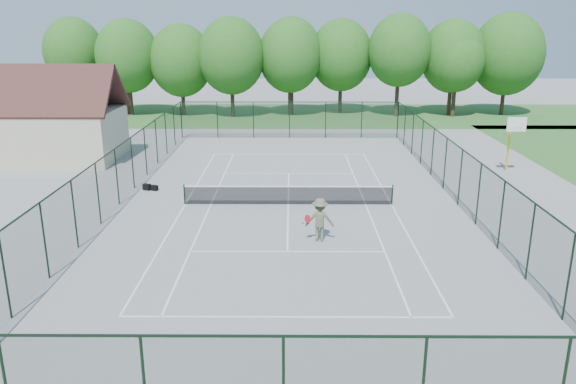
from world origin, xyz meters
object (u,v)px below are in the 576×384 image
sports_bag_a (147,187)px  tennis_player (320,220)px  tennis_net (288,194)px  basketball_goal (513,133)px

sports_bag_a → tennis_player: (9.58, -7.74, 0.80)m
tennis_net → sports_bag_a: (-8.17, 2.63, -0.40)m
basketball_goal → sports_bag_a: 22.85m
basketball_goal → sports_bag_a: bearing=-169.6°
sports_bag_a → tennis_net: bearing=7.0°
tennis_net → tennis_player: 5.32m
basketball_goal → tennis_player: (-12.77, -11.83, -1.59)m
basketball_goal → tennis_player: 17.48m
sports_bag_a → tennis_player: size_ratio=0.23×
basketball_goal → tennis_player: basketball_goal is taller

